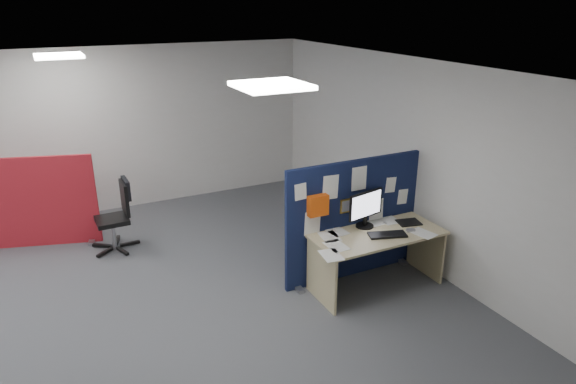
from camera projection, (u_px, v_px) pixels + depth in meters
name	position (u px, v px, depth m)	size (l,w,h in m)	color
floor	(64.00, 339.00, 5.45)	(9.00, 9.00, 0.00)	#53555A
ceiling	(17.00, 82.00, 4.49)	(9.00, 7.00, 0.02)	white
wall_back	(33.00, 139.00, 7.90)	(9.00, 0.02, 2.70)	silver
wall_right	(411.00, 161.00, 6.84)	(0.02, 7.00, 2.70)	silver
ceiling_lights	(54.00, 74.00, 5.20)	(4.10, 4.10, 0.04)	white
navy_divider	(352.00, 219.00, 6.45)	(1.89, 0.30, 1.56)	#10173B
main_desk	(375.00, 245.00, 6.28)	(1.62, 0.72, 0.73)	tan
monitor_main	(366.00, 208.00, 6.28)	(0.53, 0.22, 0.46)	black
keyboard	(387.00, 235.00, 6.12)	(0.45, 0.18, 0.03)	black
mouse	(411.00, 230.00, 6.24)	(0.10, 0.06, 0.03)	#9B9BA0
paper_tray	(409.00, 222.00, 6.47)	(0.28, 0.22, 0.01)	black
red_divider	(31.00, 203.00, 7.28)	(1.73, 0.56, 1.34)	#A41C15
office_chair	(118.00, 211.00, 7.24)	(0.65, 0.67, 1.01)	black
desk_papers	(361.00, 234.00, 6.17)	(1.55, 0.89, 0.00)	white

